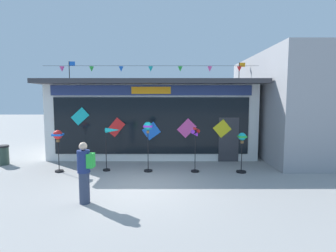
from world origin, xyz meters
name	(u,v)px	position (x,y,z in m)	size (l,w,h in m)	color
ground_plane	(140,187)	(0.00, 0.00, 0.00)	(80.00, 80.00, 0.00)	#9E9B99
kite_shop_building	(155,117)	(0.18, 6.18, 1.86)	(10.07, 6.19, 4.84)	silver
wind_spinner_far_left	(59,139)	(-3.31, 1.77, 1.29)	(0.36, 0.36, 1.64)	black
wind_spinner_left	(112,138)	(-1.30, 1.94, 1.31)	(0.71, 0.33, 1.72)	black
wind_spinner_center_left	(149,133)	(0.15, 1.83, 1.53)	(0.33, 0.33, 1.95)	black
wind_spinner_center_right	(196,142)	(1.97, 1.73, 1.17)	(0.37, 0.31, 1.78)	black
wind_spinner_right	(243,144)	(3.75, 1.68, 1.11)	(0.38, 0.38, 1.55)	black
person_near_camera	(85,171)	(-1.32, -1.37, 0.89)	(0.46, 0.34, 1.68)	#333D56
trash_bin	(4,155)	(-6.20, 2.92, 0.43)	(0.52, 0.52, 0.84)	#2D4238
neighbour_building	(327,105)	(9.17, 5.57, 2.52)	(7.74, 8.08, 5.04)	#99999E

